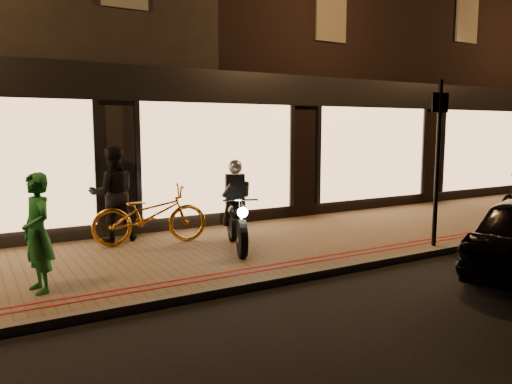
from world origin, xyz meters
TOP-DOWN VIEW (x-y plane):
  - ground at (0.00, 0.00)m, footprint 90.00×90.00m
  - sidewalk at (0.00, 2.00)m, footprint 50.00×4.00m
  - kerb_stone at (0.00, 0.05)m, footprint 50.00×0.14m
  - red_kerb_lines at (0.00, 0.55)m, footprint 50.00×0.26m
  - building_row at (-0.00, 8.99)m, footprint 48.00×10.11m
  - motorcycle at (-0.69, 1.93)m, footprint 0.88×1.86m
  - sign_post at (2.53, 0.25)m, footprint 0.35×0.09m
  - bicycle_gold at (-1.93, 3.02)m, footprint 2.20×1.10m
  - person_green at (-4.08, 1.11)m, footprint 0.50×0.65m
  - person_dark at (-2.44, 3.64)m, footprint 0.95×0.77m

SIDE VIEW (x-z plane):
  - ground at x=0.00m, z-range 0.00..0.00m
  - sidewalk at x=0.00m, z-range 0.00..0.12m
  - kerb_stone at x=0.00m, z-range 0.00..0.12m
  - red_kerb_lines at x=0.00m, z-range 0.12..0.13m
  - bicycle_gold at x=-1.93m, z-range 0.12..1.22m
  - motorcycle at x=-0.69m, z-range -0.06..1.53m
  - person_green at x=-4.08m, z-range 0.12..1.70m
  - person_dark at x=-2.44m, z-range 0.12..1.94m
  - sign_post at x=2.53m, z-range 0.30..3.30m
  - building_row at x=0.00m, z-range 0.00..8.50m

